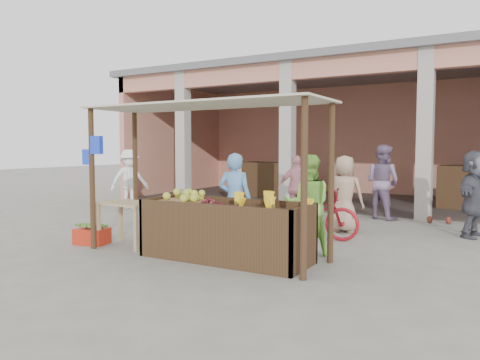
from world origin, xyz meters
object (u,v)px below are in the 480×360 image
Objects in this scene: red_crate at (92,236)px; motorcycle at (310,212)px; vendor_green at (308,202)px; fruit_stall at (226,234)px; vendor_blue at (235,197)px; side_table at (128,210)px.

motorcycle reaches higher than red_crate.
vendor_green is 0.88× the size of motorcycle.
fruit_stall is at bearing -7.81° from red_crate.
vendor_blue is 1.59m from motorcycle.
vendor_blue reaches higher than side_table.
red_crate is at bearing -175.71° from fruit_stall.
vendor_blue is at bearing 111.80° from fruit_stall.
vendor_green is (1.29, 0.10, -0.02)m from vendor_blue.
motorcycle is (3.17, 2.36, 0.36)m from red_crate.
motorcycle is at bearing 42.17° from side_table.
red_crate is 0.32× the size of vendor_green.
motorcycle is (0.52, 2.16, 0.10)m from fruit_stall.
fruit_stall reaches higher than side_table.
vendor_green is (2.92, 0.98, 0.21)m from side_table.
vendor_blue is (2.31, 1.08, 0.72)m from red_crate.
side_table is at bearing -8.52° from vendor_green.
vendor_blue is at bearing 12.90° from red_crate.
side_table is 3.09m from vendor_green.
vendor_green is (0.94, 0.97, 0.44)m from fruit_stall.
vendor_blue is 1.30m from vendor_green.
red_crate is at bearing -163.33° from side_table.
vendor_green is at bearing 171.75° from vendor_blue.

